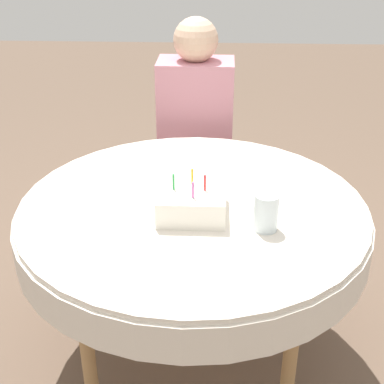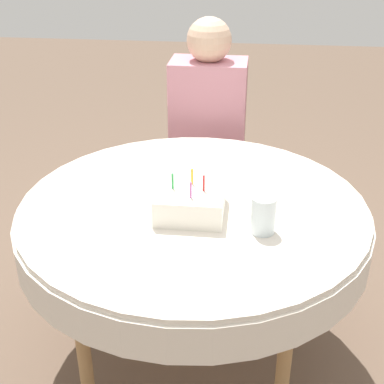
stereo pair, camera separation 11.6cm
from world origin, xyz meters
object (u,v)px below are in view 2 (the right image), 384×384
object	(u,v)px
chair	(209,151)
birthday_cake	(190,201)
drinking_glass	(263,215)
person	(208,116)

from	to	relation	value
chair	birthday_cake	world-z (taller)	chair
chair	drinking_glass	xyz separation A→B (m)	(0.28, -1.16, 0.29)
person	drinking_glass	xyz separation A→B (m)	(0.28, -1.07, 0.05)
person	chair	bearing A→B (deg)	90.00
birthday_cake	drinking_glass	size ratio (longest dim) A/B	1.81
birthday_cake	drinking_glass	world-z (taller)	birthday_cake
drinking_glass	birthday_cake	bearing A→B (deg)	159.99
chair	drinking_glass	bearing A→B (deg)	-75.91
person	birthday_cake	world-z (taller)	person
person	birthday_cake	distance (m)	0.98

